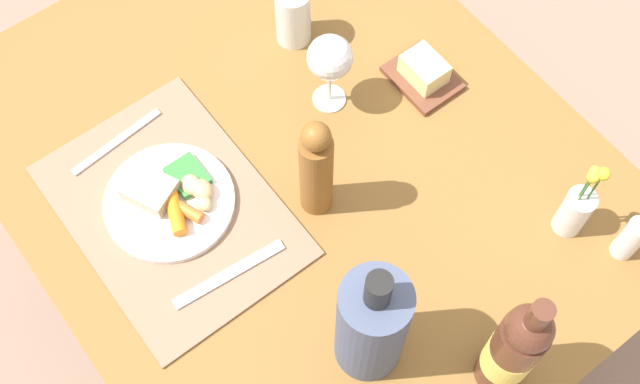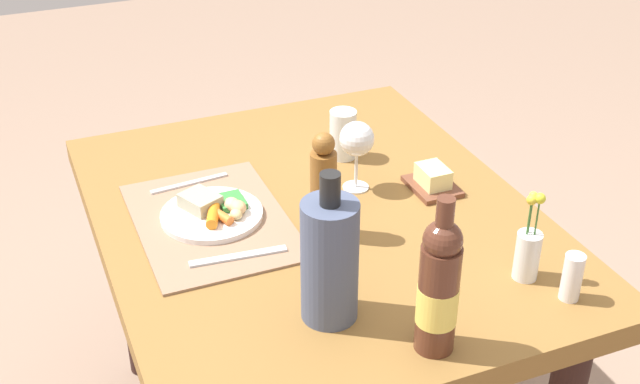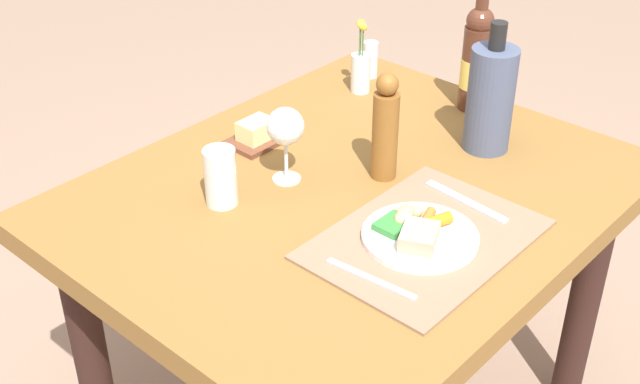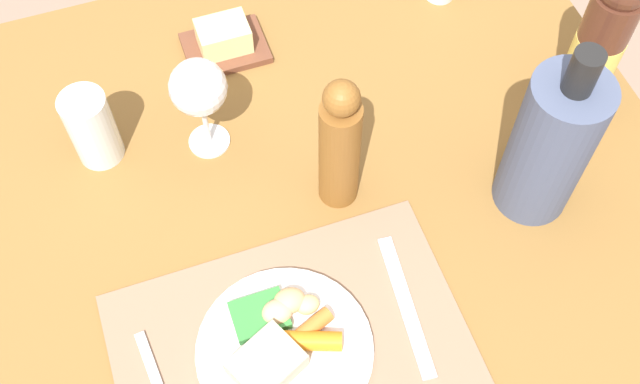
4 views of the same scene
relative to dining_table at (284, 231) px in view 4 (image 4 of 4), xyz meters
The scene contains 11 objects.
ground_plane 0.62m from the dining_table, ahead, with size 8.00×8.00×0.00m, color gray.
dining_table is the anchor object (origin of this frame).
placemat 0.26m from the dining_table, 103.73° to the right, with size 0.45×0.32×0.01m, color #8F6E55.
dinner_plate 0.26m from the dining_table, 107.08° to the right, with size 0.22×0.22×0.04m.
knife 0.26m from the dining_table, 64.44° to the right, with size 0.02×0.20×0.01m, color silver.
water_tumbler 0.32m from the dining_table, 144.49° to the left, with size 0.07×0.07×0.12m.
cooler_bottle 0.42m from the dining_table, 18.45° to the right, with size 0.11×0.11×0.30m.
wine_glass 0.27m from the dining_table, 119.29° to the left, with size 0.08×0.08×0.17m.
pepper_mill 0.23m from the dining_table, 12.68° to the right, with size 0.06×0.06×0.24m.
wine_bottle 0.54m from the dining_table, ahead, with size 0.07×0.07×0.31m.
butter_dish 0.32m from the dining_table, 89.91° to the left, with size 0.13×0.10×0.06m.
Camera 4 is at (-0.13, -0.55, 1.69)m, focal length 43.78 mm.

